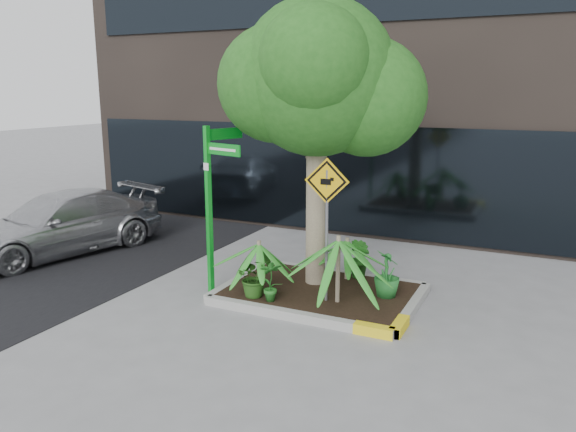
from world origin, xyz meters
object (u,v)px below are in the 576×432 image
at_px(tree, 318,77).
at_px(parked_car, 60,224).
at_px(street_sign_post, 213,192).
at_px(cattle_sign, 327,206).

bearing_deg(tree, parked_car, -177.79).
distance_m(street_sign_post, cattle_sign, 2.06).
relative_size(tree, street_sign_post, 1.74).
distance_m(tree, cattle_sign, 2.21).
height_order(tree, street_sign_post, tree).
distance_m(parked_car, cattle_sign, 6.59).
bearing_deg(cattle_sign, street_sign_post, 177.56).
relative_size(tree, parked_car, 1.12).
bearing_deg(cattle_sign, parked_car, 170.19).
bearing_deg(cattle_sign, tree, 117.54).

